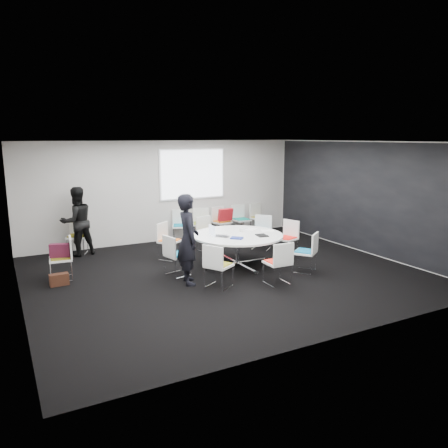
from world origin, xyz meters
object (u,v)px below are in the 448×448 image
chair_ring_c (208,240)px  chair_person_back (78,243)px  person_back (77,221)px  maroon_bag (60,250)px  chair_ring_d (169,248)px  chair_ring_f (218,274)px  chair_back_b (201,230)px  person_main (188,239)px  chair_back_c (222,228)px  chair_ring_h (305,260)px  brown_bag (59,280)px  chair_ring_a (286,245)px  chair_back_e (259,223)px  laptop (223,236)px  cup (241,230)px  chair_ring_e (177,263)px  chair_back_d (241,225)px  chair_back_a (181,232)px  conference_table (238,243)px  chair_spare_left (62,267)px  chair_ring_g (278,271)px

chair_ring_c → chair_person_back: 3.29m
person_back → maroon_bag: 1.92m
chair_ring_d → maroon_bag: (-2.52, -0.40, 0.34)m
chair_ring_f → chair_person_back: same height
chair_ring_f → chair_back_b: size_ratio=1.00×
chair_person_back → person_main: 3.79m
chair_back_c → chair_ring_h: bearing=79.1°
maroon_bag → brown_bag: maroon_bag is taller
chair_ring_a → person_back: (-4.53, 2.48, 0.58)m
chair_ring_d → chair_ring_h: bearing=97.9°
chair_ring_d → chair_back_e: bearing=167.6°
chair_ring_h → laptop: size_ratio=2.55×
chair_back_b → cup: 2.63m
chair_ring_c → chair_person_back: same height
chair_ring_f → laptop: 1.39m
chair_back_e → chair_ring_e: bearing=23.0°
chair_ring_d → chair_back_d: 3.28m
chair_ring_f → chair_person_back: 4.38m
chair_ring_c → chair_ring_e: (-1.47, -1.54, 0.00)m
chair_ring_f → cup: 1.90m
chair_back_a → chair_person_back: 2.80m
conference_table → person_main: (-1.48, -0.61, 0.39)m
chair_ring_a → chair_back_a: same height
chair_back_d → chair_back_e: bearing=178.5°
chair_back_d → person_back: 4.80m
laptop → maroon_bag: maroon_bag is taller
chair_back_e → chair_spare_left: same height
conference_table → chair_ring_h: bearing=-46.4°
chair_back_c → brown_bag: 5.35m
chair_ring_e → chair_spare_left: size_ratio=1.00×
chair_spare_left → chair_back_a: bearing=-54.2°
chair_ring_f → chair_ring_g: same height
chair_back_a → laptop: (-0.12, -2.78, 0.47)m
chair_back_c → person_main: (-2.49, -3.35, 0.63)m
chair_ring_g → person_back: size_ratio=0.51×
person_main → chair_back_e: bearing=-37.3°
chair_ring_d → person_back: person_back is taller
chair_back_a → cup: (0.46, -2.57, 0.50)m
chair_ring_h → chair_spare_left: size_ratio=1.00×
maroon_bag → chair_ring_g: bearing=-31.5°
chair_ring_f → laptop: chair_ring_f is taller
chair_back_a → laptop: size_ratio=2.55×
chair_ring_c → brown_bag: size_ratio=2.44×
chair_ring_e → chair_ring_h: bearing=54.3°
chair_back_c → chair_person_back: (-4.08, 0.04, 0.00)m
chair_ring_c → chair_back_d: size_ratio=1.00×
person_back → laptop: size_ratio=4.95×
chair_ring_d → chair_person_back: 2.43m
chair_ring_d → chair_ring_g: bearing=78.8°
chair_back_b → chair_back_c: size_ratio=1.00×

